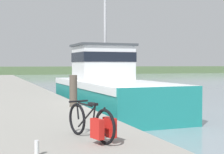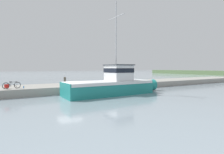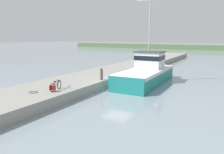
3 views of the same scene
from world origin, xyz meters
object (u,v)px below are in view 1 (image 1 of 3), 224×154
water_bottle_on_curb (37,148)px  water_bottle_by_bike (94,123)px  bicycle_touring (94,124)px  mooring_post (73,91)px  fishing_boat_main (108,87)px

water_bottle_on_curb → water_bottle_by_bike: size_ratio=1.00×
water_bottle_by_bike → water_bottle_on_curb: bearing=-128.8°
bicycle_touring → mooring_post: size_ratio=1.53×
mooring_post → water_bottle_on_curb: bearing=-108.6°
fishing_boat_main → water_bottle_on_curb: 12.13m
bicycle_touring → mooring_post: bearing=66.4°
mooring_post → water_bottle_on_curb: size_ratio=4.47×
fishing_boat_main → water_bottle_by_bike: (-3.46, -9.04, -0.21)m
bicycle_touring → water_bottle_by_bike: (0.38, 1.25, -0.22)m
mooring_post → water_bottle_by_bike: mooring_post is taller
mooring_post → water_bottle_on_curb: mooring_post is taller
mooring_post → water_bottle_by_bike: (-0.51, -4.27, -0.44)m
bicycle_touring → water_bottle_by_bike: bicycle_touring is taller
fishing_boat_main → water_bottle_by_bike: 9.69m
fishing_boat_main → water_bottle_on_curb: fishing_boat_main is taller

